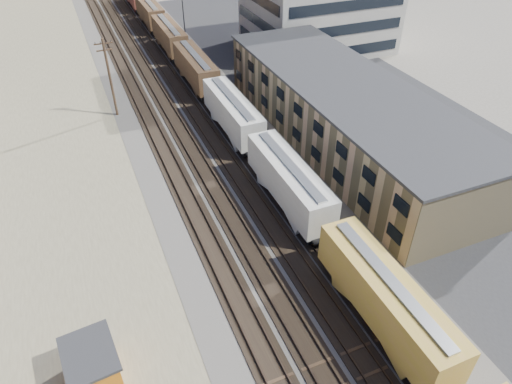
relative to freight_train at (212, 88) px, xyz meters
name	(u,v)px	position (x,y,z in m)	size (l,w,h in m)	color
ground	(343,355)	(-3.80, -39.26, -2.79)	(300.00, 300.00, 0.00)	#6B6356
ballast_bed	(167,82)	(-3.80, 10.74, -2.76)	(18.00, 200.00, 0.06)	#4C4742
dirt_yard	(23,139)	(-23.80, 0.74, -2.78)	(24.00, 180.00, 0.03)	#786C52
asphalt_lot	(347,97)	(18.20, -4.26, -2.77)	(26.00, 120.00, 0.04)	#232326
rail_tracks	(163,82)	(-4.35, 10.74, -2.68)	(11.40, 200.00, 0.24)	black
freight_train	(212,88)	(0.00, 0.00, 0.00)	(3.00, 119.74, 4.46)	black
warehouse	(344,113)	(11.18, -14.26, 0.86)	(12.40, 40.40, 7.25)	tan
utility_pole_north	(110,76)	(-12.30, 2.74, 2.50)	(2.20, 0.32, 10.00)	#382619
maintenance_shed	(93,366)	(-19.53, -34.66, -1.25)	(3.56, 4.40, 3.01)	#C36A12
parked_car_blue	(292,47)	(19.22, 15.09, -2.10)	(2.31, 5.02, 1.39)	navy
parked_car_far	(342,53)	(25.47, 9.07, -2.03)	(1.81, 4.49, 1.53)	white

